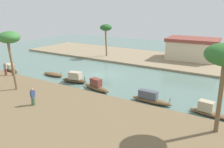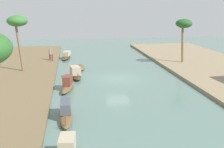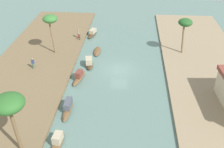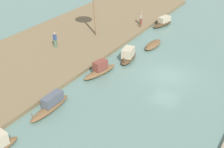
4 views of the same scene
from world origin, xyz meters
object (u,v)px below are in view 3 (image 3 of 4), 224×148
(sampan_upstream_small, at_px, (68,107))
(mooring_post, at_px, (80,37))
(sampan_with_tall_canopy, at_px, (89,63))
(sampan_midstream, at_px, (92,33))
(sampan_near_left_bank, at_px, (79,77))
(palm_tree_left_near, at_px, (50,20))
(palm_tree_left_far, at_px, (9,104))
(person_by_mooring, at_px, (79,34))
(palm_tree_right_tall, at_px, (185,24))
(sampan_with_red_awning, at_px, (57,142))
(person_on_near_bank, at_px, (33,64))
(sampan_downstream_large, at_px, (97,51))

(sampan_upstream_small, height_order, mooring_post, mooring_post)
(sampan_with_tall_canopy, bearing_deg, sampan_midstream, 175.01)
(sampan_near_left_bank, bearing_deg, palm_tree_left_near, -130.98)
(sampan_near_left_bank, bearing_deg, palm_tree_left_far, -2.27)
(sampan_upstream_small, distance_m, palm_tree_left_near, 15.62)
(sampan_upstream_small, bearing_deg, sampan_midstream, 179.84)
(sampan_near_left_bank, relative_size, person_by_mooring, 2.34)
(sampan_midstream, distance_m, person_by_mooring, 3.07)
(sampan_with_tall_canopy, xyz_separation_m, palm_tree_right_tall, (-4.84, 14.30, 4.74))
(palm_tree_left_near, relative_size, palm_tree_left_far, 0.97)
(palm_tree_right_tall, bearing_deg, palm_tree_left_near, -85.37)
(sampan_near_left_bank, bearing_deg, sampan_upstream_small, 10.92)
(sampan_near_left_bank, distance_m, sampan_with_red_awning, 11.96)
(sampan_with_red_awning, relative_size, palm_tree_right_tall, 0.64)
(person_by_mooring, relative_size, palm_tree_left_near, 0.27)
(sampan_with_tall_canopy, bearing_deg, sampan_with_red_awning, -13.27)
(sampan_with_tall_canopy, bearing_deg, palm_tree_left_far, -23.99)
(person_on_near_bank, bearing_deg, sampan_upstream_small, -46.20)
(mooring_post, xyz_separation_m, palm_tree_right_tall, (3.43, 17.20, 4.46))
(person_by_mooring, xyz_separation_m, palm_tree_right_tall, (4.24, 17.55, 4.16))
(sampan_with_tall_canopy, distance_m, person_on_near_bank, 8.12)
(sampan_with_red_awning, xyz_separation_m, palm_tree_left_far, (1.13, -3.31, 5.48))
(sampan_downstream_large, height_order, person_on_near_bank, person_on_near_bank)
(sampan_downstream_large, height_order, palm_tree_right_tall, palm_tree_right_tall)
(person_on_near_bank, bearing_deg, person_by_mooring, 71.82)
(person_by_mooring, relative_size, palm_tree_left_far, 0.26)
(palm_tree_right_tall, bearing_deg, mooring_post, -101.27)
(sampan_midstream, distance_m, person_on_near_bank, 14.69)
(mooring_post, height_order, palm_tree_left_near, palm_tree_left_near)
(sampan_upstream_small, distance_m, person_by_mooring, 19.72)
(palm_tree_left_near, bearing_deg, palm_tree_right_tall, 94.63)
(sampan_with_red_awning, relative_size, sampan_midstream, 1.01)
(sampan_with_tall_canopy, height_order, person_on_near_bank, person_on_near_bank)
(mooring_post, bearing_deg, sampan_near_left_bank, 9.81)
(palm_tree_right_tall, bearing_deg, sampan_upstream_small, -44.76)
(sampan_near_left_bank, height_order, sampan_midstream, sampan_near_left_bank)
(person_on_near_bank, relative_size, palm_tree_right_tall, 0.28)
(sampan_near_left_bank, relative_size, palm_tree_left_near, 0.63)
(palm_tree_left_near, distance_m, palm_tree_left_far, 20.29)
(sampan_upstream_small, distance_m, person_on_near_bank, 11.11)
(sampan_upstream_small, xyz_separation_m, palm_tree_left_near, (-13.67, -5.27, 5.42))
(sampan_midstream, relative_size, mooring_post, 3.81)
(sampan_with_red_awning, height_order, palm_tree_right_tall, palm_tree_right_tall)
(sampan_downstream_large, height_order, person_by_mooring, person_by_mooring)
(person_on_near_bank, bearing_deg, sampan_midstream, 67.09)
(sampan_near_left_bank, relative_size, sampan_with_red_awning, 1.08)
(sampan_upstream_small, xyz_separation_m, sampan_with_red_awning, (5.37, 0.13, -0.01))
(palm_tree_left_near, bearing_deg, sampan_midstream, 147.31)
(sampan_with_red_awning, bearing_deg, sampan_with_tall_canopy, -176.29)
(sampan_upstream_small, height_order, sampan_with_tall_canopy, sampan_with_tall_canopy)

